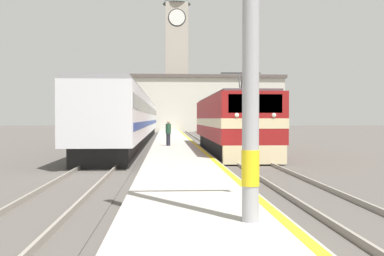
{
  "coord_description": "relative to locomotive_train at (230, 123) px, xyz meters",
  "views": [
    {
      "loc": [
        -0.63,
        -3.21,
        2.05
      ],
      "look_at": [
        1.07,
        25.81,
        1.43
      ],
      "focal_mm": 42.0,
      "sensor_mm": 36.0,
      "label": 1
    }
  ],
  "objects": [
    {
      "name": "platform",
      "position": [
        -3.18,
        1.78,
        -1.59
      ],
      "size": [
        3.03,
        140.0,
        0.32
      ],
      "color": "#ADA89E",
      "rests_on": "ground"
    },
    {
      "name": "station_building",
      "position": [
        0.3,
        45.02,
        2.67
      ],
      "size": [
        29.11,
        7.13,
        8.79
      ],
      "color": "beige",
      "rests_on": "ground"
    },
    {
      "name": "clock_tower",
      "position": [
        -1.85,
        53.15,
        11.93
      ],
      "size": [
        4.91,
        4.91,
        25.75
      ],
      "color": "#ADA393",
      "rests_on": "ground"
    },
    {
      "name": "passenger_train",
      "position": [
        -6.53,
        12.82,
        0.28
      ],
      "size": [
        2.92,
        44.14,
        3.77
      ],
      "color": "black",
      "rests_on": "ground"
    },
    {
      "name": "rail_track_far",
      "position": [
        -6.53,
        1.78,
        -1.72
      ],
      "size": [
        2.83,
        140.0,
        0.16
      ],
      "color": "#514C47",
      "rests_on": "ground"
    },
    {
      "name": "rail_track_near",
      "position": [
        0.0,
        1.78,
        -1.72
      ],
      "size": [
        2.83,
        140.0,
        0.16
      ],
      "color": "#514C47",
      "rests_on": "ground"
    },
    {
      "name": "ground_plane",
      "position": [
        -3.18,
        6.78,
        -1.75
      ],
      "size": [
        200.0,
        200.0,
        0.0
      ],
      "primitive_type": "plane",
      "color": "#514C47"
    },
    {
      "name": "person_on_platform",
      "position": [
        -3.65,
        2.09,
        -0.59
      ],
      "size": [
        0.34,
        0.34,
        1.6
      ],
      "color": "#23232D",
      "rests_on": "platform"
    },
    {
      "name": "locomotive_train",
      "position": [
        0.0,
        0.0,
        0.0
      ],
      "size": [
        2.92,
        15.28,
        4.39
      ],
      "color": "black",
      "rests_on": "ground"
    }
  ]
}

